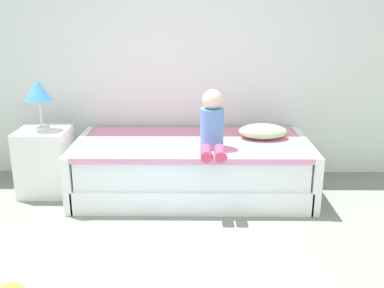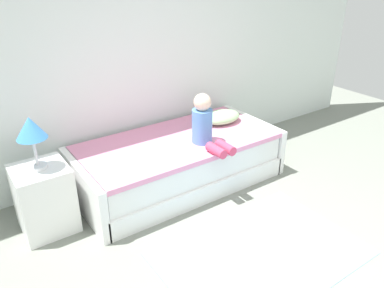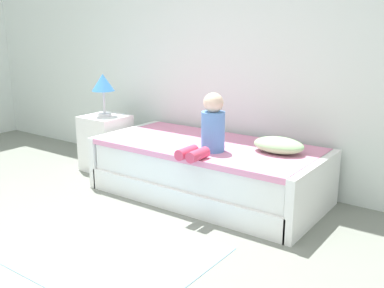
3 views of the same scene
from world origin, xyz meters
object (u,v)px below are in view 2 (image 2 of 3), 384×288
Objects in this scene: bed at (178,162)px; nightstand at (45,199)px; table_lamp at (31,130)px; pillow at (222,117)px; child_figure at (205,124)px.

nightstand is at bearing 179.51° from bed.
pillow is at bearing 2.54° from table_lamp.
child_figure is at bearing -53.54° from bed.
pillow is (0.48, 0.33, -0.14)m from child_figure.
table_lamp reaches higher than nightstand.
table_lamp reaches higher than pillow.
table_lamp is (0.00, 0.00, 0.64)m from nightstand.
nightstand is at bearing 0.00° from table_lamp.
child_figure is at bearing -8.98° from table_lamp.
nightstand is 1.36× the size of pillow.
table_lamp is 0.88× the size of child_figure.
bed is at bearing -0.49° from table_lamp.
child_figure is at bearing -145.47° from pillow.
table_lamp reaches higher than child_figure.
nightstand is at bearing 171.02° from child_figure.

